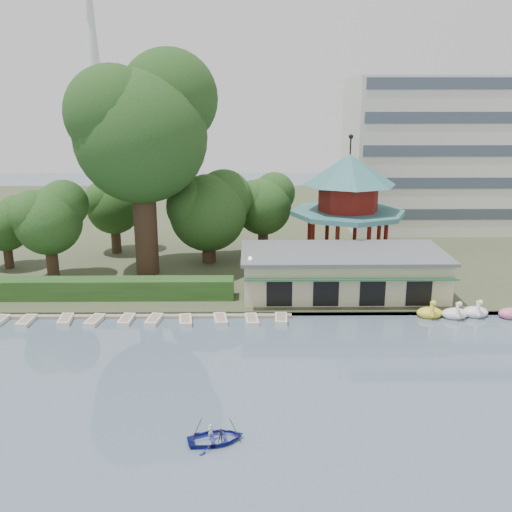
{
  "coord_description": "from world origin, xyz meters",
  "views": [
    {
      "loc": [
        1.51,
        -28.05,
        17.99
      ],
      "look_at": [
        2.0,
        18.0,
        5.0
      ],
      "focal_mm": 40.0,
      "sensor_mm": 36.0,
      "label": 1
    }
  ],
  "objects_px": {
    "rowboat_with_passengers": "(216,435)",
    "boathouse": "(342,272)",
    "big_tree": "(142,124)",
    "dock": "(91,314)",
    "pavilion": "(348,198)"
  },
  "relations": [
    {
      "from": "rowboat_with_passengers",
      "to": "boathouse",
      "type": "bearing_deg",
      "value": 65.91
    },
    {
      "from": "boathouse",
      "to": "big_tree",
      "type": "relative_size",
      "value": 0.84
    },
    {
      "from": "rowboat_with_passengers",
      "to": "dock",
      "type": "bearing_deg",
      "value": 122.32
    },
    {
      "from": "big_tree",
      "to": "pavilion",
      "type": "bearing_deg",
      "value": 10.32
    },
    {
      "from": "dock",
      "to": "pavilion",
      "type": "bearing_deg",
      "value": 31.66
    },
    {
      "from": "boathouse",
      "to": "pavilion",
      "type": "bearing_deg",
      "value": 78.72
    },
    {
      "from": "pavilion",
      "to": "big_tree",
      "type": "distance_m",
      "value": 22.57
    },
    {
      "from": "dock",
      "to": "boathouse",
      "type": "bearing_deg",
      "value": 12.24
    },
    {
      "from": "boathouse",
      "to": "rowboat_with_passengers",
      "type": "relative_size",
      "value": 3.81
    },
    {
      "from": "dock",
      "to": "big_tree",
      "type": "xyz_separation_m",
      "value": [
        3.17,
        11.01,
        15.19
      ]
    },
    {
      "from": "pavilion",
      "to": "rowboat_with_passengers",
      "type": "distance_m",
      "value": 36.12
    },
    {
      "from": "pavilion",
      "to": "rowboat_with_passengers",
      "type": "height_order",
      "value": "pavilion"
    },
    {
      "from": "pavilion",
      "to": "big_tree",
      "type": "bearing_deg",
      "value": -169.68
    },
    {
      "from": "big_tree",
      "to": "dock",
      "type": "bearing_deg",
      "value": -106.09
    },
    {
      "from": "boathouse",
      "to": "pavilion",
      "type": "relative_size",
      "value": 1.38
    }
  ]
}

